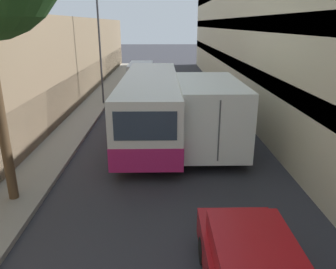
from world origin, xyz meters
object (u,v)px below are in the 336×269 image
bus (151,104)px  box_truck (206,109)px  panel_van (141,75)px  street_lamp (98,19)px

bus → box_truck: bearing=-28.7°
box_truck → panel_van: bearing=105.4°
box_truck → panel_van: box_truck is taller
bus → box_truck: 2.79m
box_truck → street_lamp: street_lamp is taller
box_truck → panel_van: (-3.64, 13.27, -0.43)m
bus → panel_van: 11.99m
panel_van → street_lamp: size_ratio=0.60×
panel_van → street_lamp: (-2.13, -5.95, 4.24)m
bus → street_lamp: street_lamp is taller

